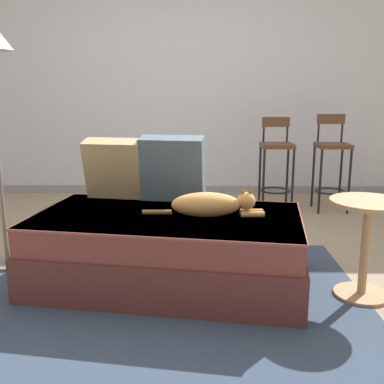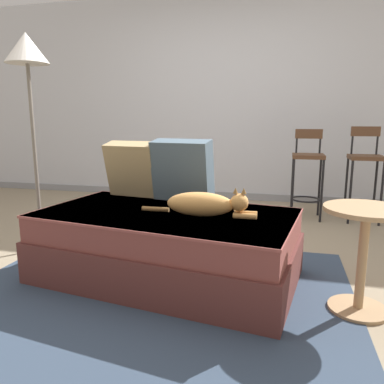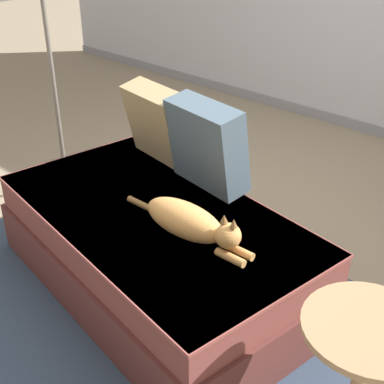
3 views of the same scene
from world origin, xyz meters
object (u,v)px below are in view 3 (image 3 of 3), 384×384
at_px(couch, 156,249).
at_px(side_table, 361,372).
at_px(throw_pillow_middle, 207,145).
at_px(cat, 190,222).
at_px(throw_pillow_corner, 158,123).

xyz_separation_m(couch, side_table, (1.17, -0.17, 0.15)).
distance_m(throw_pillow_middle, side_table, 1.31).
bearing_deg(cat, throw_pillow_corner, 144.87).
bearing_deg(couch, cat, -9.49).
bearing_deg(throw_pillow_corner, cat, -35.13).
bearing_deg(couch, throw_pillow_corner, 133.18).
relative_size(couch, throw_pillow_middle, 3.85).
height_order(couch, side_table, side_table).
xyz_separation_m(couch, throw_pillow_middle, (0.01, 0.36, 0.45)).
xyz_separation_m(throw_pillow_corner, throw_pillow_middle, (0.41, -0.06, 0.01)).
relative_size(throw_pillow_middle, side_table, 0.79).
height_order(throw_pillow_middle, cat, throw_pillow_middle).
xyz_separation_m(throw_pillow_corner, cat, (0.67, -0.47, -0.14)).
xyz_separation_m(couch, cat, (0.27, -0.04, 0.30)).
bearing_deg(throw_pillow_corner, side_table, -20.93).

